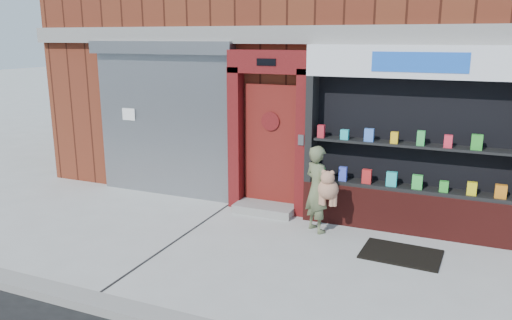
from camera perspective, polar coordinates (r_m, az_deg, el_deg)
The scene contains 6 objects.
ground at distance 7.44m, azimuth 1.50°, elevation -10.88°, with size 80.00×80.00×0.00m, color #9E9E99.
shutter_bay at distance 9.97m, azimuth -10.53°, elevation 5.60°, with size 3.10×0.30×3.04m.
red_door_bay at distance 8.91m, azimuth 1.49°, elevation 3.17°, with size 1.52×0.58×2.90m.
pharmacy_bay at distance 8.32m, azimuth 17.57°, elevation 1.13°, with size 3.50×0.41×3.00m.
woman at distance 8.12m, azimuth 7.20°, elevation -3.28°, with size 0.70×0.61×1.44m.
doormat at distance 7.75m, azimuth 16.25°, elevation -10.29°, with size 1.12×0.78×0.03m, color black.
Camera 1 is at (2.47, -6.28, 3.11)m, focal length 35.00 mm.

